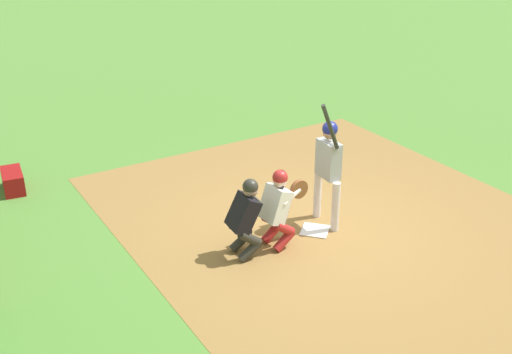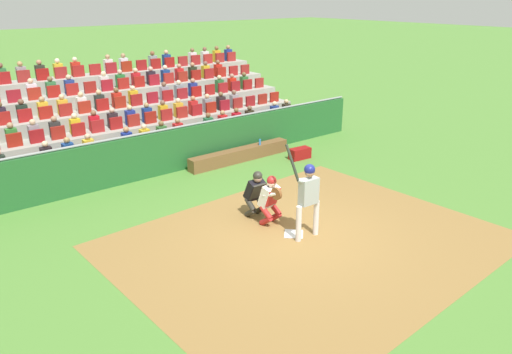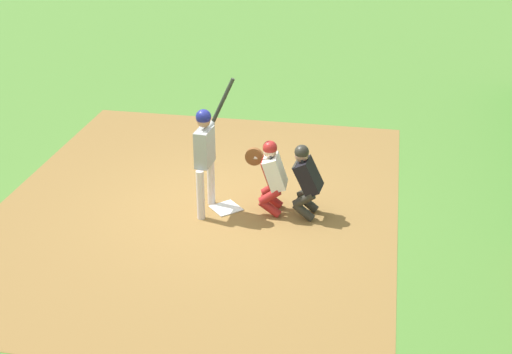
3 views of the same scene
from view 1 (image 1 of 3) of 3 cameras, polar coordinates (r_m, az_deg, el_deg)
name	(u,v)px [view 1 (image 1 of 3)]	position (r m, az deg, el deg)	size (l,w,h in m)	color
ground_plane	(315,231)	(10.49, 5.34, -4.88)	(160.00, 160.00, 0.00)	#4F8334
infield_dirt_patch	(340,224)	(10.75, 7.55, -4.20)	(8.36, 6.75, 0.01)	olive
home_plate_marker	(315,230)	(10.48, 5.35, -4.81)	(0.44, 0.44, 0.02)	white
batter_at_plate	(328,162)	(10.24, 6.55, 1.39)	(0.72, 0.57, 2.26)	silver
catcher_crouching	(279,204)	(9.72, 2.07, -2.47)	(0.49, 0.74, 1.31)	#A82221
home_plate_umpire	(246,215)	(9.48, -0.94, -3.40)	(0.48, 0.49, 1.28)	#2C2A23
equipment_duffel_bag	(13,181)	(12.59, -21.09, -0.34)	(0.75, 0.36, 0.38)	maroon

